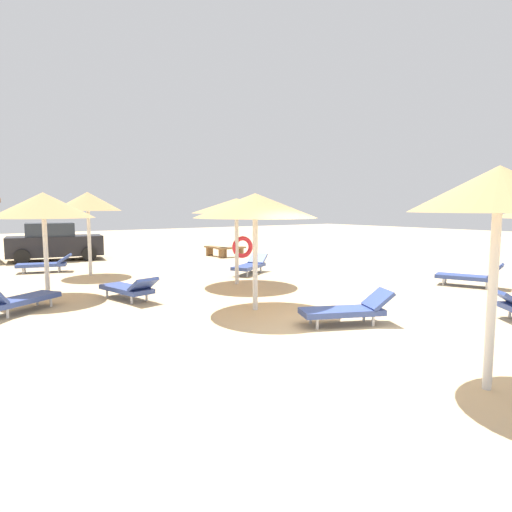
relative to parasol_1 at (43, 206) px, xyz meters
name	(u,v)px	position (x,y,z in m)	size (l,w,h in m)	color
ground_plane	(344,329)	(4.17, -6.81, -2.47)	(80.00, 80.00, 0.00)	#D1B284
parasol_1	(43,206)	(0.00, 0.00, 0.00)	(2.58, 2.58, 2.81)	silver
parasol_2	(499,190)	(3.55, -9.93, 0.17)	(2.22, 2.22, 2.95)	silver
parasol_3	(237,207)	(5.28, -1.24, -0.03)	(2.82, 2.82, 2.70)	silver
parasol_4	(255,206)	(3.71, -4.41, -0.01)	(2.89, 2.89, 2.75)	silver
parasol_5	(88,202)	(2.01, 3.28, 0.15)	(2.28, 2.28, 2.95)	silver
lounger_1	(18,299)	(-0.90, -1.44, -2.14)	(1.90, 1.55, 0.79)	#33478C
lounger_3	(250,265)	(6.90, 0.31, -2.16)	(1.97, 1.51, 0.68)	#33478C
lounger_4	(348,309)	(4.49, -6.61, -2.15)	(1.98, 1.38, 0.71)	#33478C
lounger_5	(46,264)	(0.88, 5.10, -2.16)	(2.01, 1.16, 0.67)	#33478C
lounger_6	(471,276)	(10.84, -5.83, -2.15)	(1.29, 1.97, 0.77)	#33478C
lounger_7	(129,288)	(1.67, -1.59, -2.16)	(1.03, 1.99, 0.68)	#33478C
bench_0	(216,250)	(8.76, 5.87, -2.12)	(0.57, 1.54, 0.49)	brown
bench_1	(231,250)	(9.22, 5.22, -2.12)	(1.51, 0.44, 0.49)	brown
parked_car	(54,242)	(1.96, 8.86, -1.65)	(4.23, 2.51, 1.72)	black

